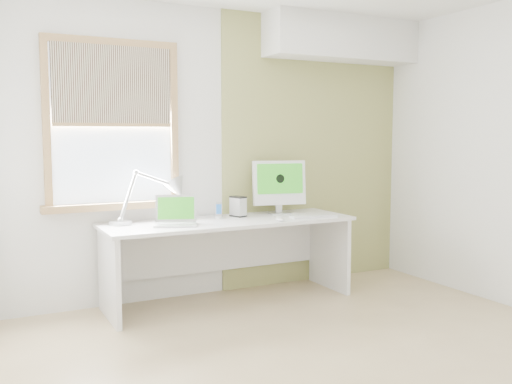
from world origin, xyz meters
TOP-DOWN VIEW (x-y plane):
  - room at (0.00, 0.00)m, footprint 4.04×3.54m
  - accent_wall at (1.00, 1.74)m, footprint 2.00×0.02m
  - soffit at (1.20, 1.57)m, footprint 1.60×0.40m
  - window at (-1.00, 1.71)m, footprint 1.20×0.14m
  - desk at (-0.09, 1.44)m, footprint 2.20×0.70m
  - desk_lamp at (-0.56, 1.65)m, footprint 0.81×0.39m
  - laptop at (-0.59, 1.35)m, footprint 0.42×0.38m
  - phone_dock at (-0.13, 1.52)m, footprint 0.08×0.08m
  - external_drive at (0.07, 1.54)m, footprint 0.13×0.16m
  - imac at (0.50, 1.54)m, footprint 0.51×0.21m
  - keyboard at (0.64, 1.17)m, footprint 0.44×0.19m
  - mouse at (0.27, 1.12)m, footprint 0.06×0.10m

SIDE VIEW (x-z plane):
  - desk at x=-0.09m, z-range 0.17..0.90m
  - keyboard at x=0.64m, z-range 0.73..0.75m
  - mouse at x=0.27m, z-range 0.73..0.76m
  - phone_dock at x=-0.13m, z-range 0.70..0.84m
  - laptop at x=-0.59m, z-range 0.67..0.91m
  - external_drive at x=0.07m, z-range 0.73..0.91m
  - desk_lamp at x=-0.56m, z-range 0.74..1.19m
  - imac at x=0.50m, z-range 0.76..1.26m
  - room at x=0.00m, z-range -0.02..2.62m
  - accent_wall at x=1.00m, z-range 0.00..2.60m
  - window at x=-1.00m, z-range 0.83..2.25m
  - soffit at x=1.20m, z-range 2.19..2.61m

